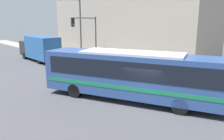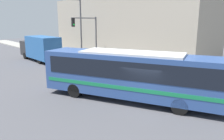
% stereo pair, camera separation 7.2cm
% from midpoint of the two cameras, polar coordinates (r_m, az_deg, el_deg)
% --- Properties ---
extents(ground_plane, '(120.00, 120.00, 0.00)m').
position_cam_midpoint_polar(ground_plane, '(14.19, 8.97, -9.14)').
color(ground_plane, '#47474C').
extents(sidewalk, '(3.34, 70.00, 0.15)m').
position_cam_midpoint_polar(sidewalk, '(33.08, -11.44, 3.53)').
color(sidewalk, gray).
rests_on(sidewalk, ground_plane).
extents(building_facade, '(6.00, 24.47, 8.32)m').
position_cam_midpoint_polar(building_facade, '(30.14, 2.79, 10.69)').
color(building_facade, '#9E9384').
rests_on(building_facade, ground_plane).
extents(city_bus, '(7.22, 12.10, 3.28)m').
position_cam_midpoint_polar(city_bus, '(14.47, 5.11, -0.72)').
color(city_bus, '#2D4C8C').
rests_on(city_bus, ground_plane).
extents(delivery_truck, '(2.40, 8.01, 3.26)m').
position_cam_midpoint_polar(delivery_truck, '(30.52, -18.21, 5.57)').
color(delivery_truck, '#265999').
rests_on(delivery_truck, ground_plane).
extents(fire_hydrant, '(0.27, 0.36, 0.76)m').
position_cam_midpoint_polar(fire_hydrant, '(19.74, 11.28, -1.32)').
color(fire_hydrant, '#999999').
rests_on(fire_hydrant, sidewalk).
extents(traffic_light_pole, '(3.28, 0.35, 5.53)m').
position_cam_midpoint_polar(traffic_light_pole, '(24.76, -6.14, 9.65)').
color(traffic_light_pole, '#47474C').
rests_on(traffic_light_pole, sidewalk).
extents(parking_meter, '(0.14, 0.14, 1.37)m').
position_cam_midpoint_polar(parking_meter, '(23.11, 0.79, 2.38)').
color(parking_meter, '#47474C').
rests_on(parking_meter, sidewalk).
extents(street_lamp, '(2.96, 0.28, 7.65)m').
position_cam_midpoint_polar(street_lamp, '(27.82, -8.74, 11.52)').
color(street_lamp, '#47474C').
rests_on(street_lamp, sidewalk).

